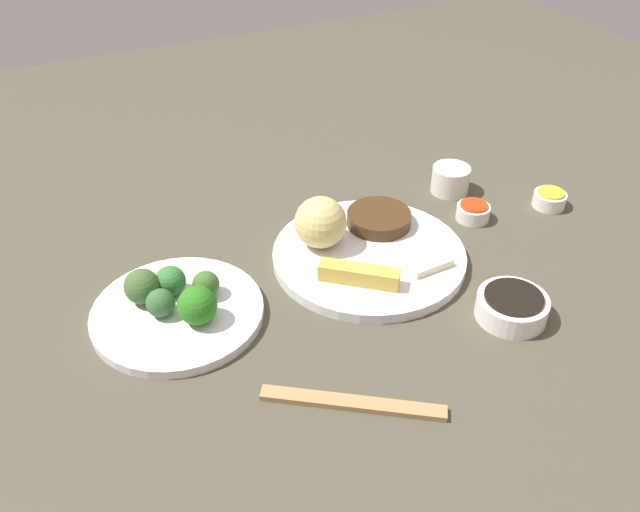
% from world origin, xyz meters
% --- Properties ---
extents(tabletop, '(2.20, 2.20, 0.02)m').
position_xyz_m(tabletop, '(0.00, 0.00, 0.01)').
color(tabletop, '#454333').
rests_on(tabletop, ground).
extents(main_plate, '(0.29, 0.29, 0.02)m').
position_xyz_m(main_plate, '(0.02, -0.04, 0.03)').
color(main_plate, white).
rests_on(main_plate, tabletop).
extents(rice_scoop, '(0.08, 0.08, 0.08)m').
position_xyz_m(rice_scoop, '(0.07, -0.09, 0.08)').
color(rice_scoop, '#CFBA72').
rests_on(rice_scoop, main_plate).
extents(spring_roll, '(0.11, 0.09, 0.03)m').
position_xyz_m(spring_roll, '(0.07, 0.02, 0.05)').
color(spring_roll, gold).
rests_on(spring_roll, main_plate).
extents(crab_rangoon_wonton, '(0.07, 0.08, 0.01)m').
position_xyz_m(crab_rangoon_wonton, '(-0.04, 0.01, 0.04)').
color(crab_rangoon_wonton, beige).
rests_on(crab_rangoon_wonton, main_plate).
extents(stir_fry_heap, '(0.10, 0.10, 0.02)m').
position_xyz_m(stir_fry_heap, '(-0.03, -0.10, 0.05)').
color(stir_fry_heap, '#402A15').
rests_on(stir_fry_heap, main_plate).
extents(broccoli_plate, '(0.23, 0.23, 0.01)m').
position_xyz_m(broccoli_plate, '(0.32, -0.04, 0.03)').
color(broccoli_plate, white).
rests_on(broccoli_plate, tabletop).
extents(broccoli_floret_0, '(0.05, 0.05, 0.05)m').
position_xyz_m(broccoli_floret_0, '(0.35, -0.07, 0.06)').
color(broccoli_floret_0, '#395E2B').
rests_on(broccoli_floret_0, broccoli_plate).
extents(broccoli_floret_1, '(0.04, 0.04, 0.04)m').
position_xyz_m(broccoli_floret_1, '(0.27, -0.05, 0.05)').
color(broccoli_floret_1, '#3A6226').
rests_on(broccoli_floret_1, broccoli_plate).
extents(broccoli_floret_2, '(0.04, 0.04, 0.04)m').
position_xyz_m(broccoli_floret_2, '(0.34, -0.03, 0.05)').
color(broccoli_floret_2, '#335E32').
rests_on(broccoli_floret_2, broccoli_plate).
extents(broccoli_floret_3, '(0.05, 0.05, 0.05)m').
position_xyz_m(broccoli_floret_3, '(0.29, 0.00, 0.06)').
color(broccoli_floret_3, '#27711A').
rests_on(broccoli_floret_3, broccoli_plate).
extents(broccoli_floret_5, '(0.04, 0.04, 0.04)m').
position_xyz_m(broccoli_floret_5, '(0.31, -0.07, 0.06)').
color(broccoli_floret_5, '#307135').
rests_on(broccoli_floret_5, broccoli_plate).
extents(soy_sauce_bowl, '(0.10, 0.10, 0.03)m').
position_xyz_m(soy_sauce_bowl, '(-0.10, 0.16, 0.04)').
color(soy_sauce_bowl, white).
rests_on(soy_sauce_bowl, tabletop).
extents(soy_sauce_bowl_liquid, '(0.08, 0.08, 0.00)m').
position_xyz_m(soy_sauce_bowl_liquid, '(-0.10, 0.16, 0.05)').
color(soy_sauce_bowl_liquid, black).
rests_on(soy_sauce_bowl_liquid, soy_sauce_bowl).
extents(sauce_ramekin_hot_mustard, '(0.05, 0.05, 0.02)m').
position_xyz_m(sauce_ramekin_hot_mustard, '(-0.33, -0.04, 0.03)').
color(sauce_ramekin_hot_mustard, white).
rests_on(sauce_ramekin_hot_mustard, tabletop).
extents(sauce_ramekin_hot_mustard_liquid, '(0.04, 0.04, 0.00)m').
position_xyz_m(sauce_ramekin_hot_mustard_liquid, '(-0.33, -0.04, 0.05)').
color(sauce_ramekin_hot_mustard_liquid, yellow).
rests_on(sauce_ramekin_hot_mustard_liquid, sauce_ramekin_hot_mustard).
extents(sauce_ramekin_sweet_and_sour, '(0.05, 0.05, 0.02)m').
position_xyz_m(sauce_ramekin_sweet_and_sour, '(-0.19, -0.06, 0.03)').
color(sauce_ramekin_sweet_and_sour, white).
rests_on(sauce_ramekin_sweet_and_sour, tabletop).
extents(sauce_ramekin_sweet_and_sour_liquid, '(0.04, 0.04, 0.00)m').
position_xyz_m(sauce_ramekin_sweet_and_sour_liquid, '(-0.19, -0.06, 0.05)').
color(sauce_ramekin_sweet_and_sour_liquid, red).
rests_on(sauce_ramekin_sweet_and_sour_liquid, sauce_ramekin_sweet_and_sour).
extents(teacup, '(0.07, 0.07, 0.05)m').
position_xyz_m(teacup, '(-0.21, -0.15, 0.04)').
color(teacup, silver).
rests_on(teacup, tabletop).
extents(chopsticks_pair, '(0.19, 0.14, 0.01)m').
position_xyz_m(chopsticks_pair, '(0.17, 0.21, 0.02)').
color(chopsticks_pair, '#A17E4E').
rests_on(chopsticks_pair, tabletop).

